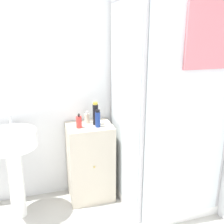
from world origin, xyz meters
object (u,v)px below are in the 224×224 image
object	(u,v)px
sink	(13,154)
lotion_bottle_white	(87,118)
soap_dispenser	(79,122)
shampoo_bottle_tall_black	(95,114)
shampoo_bottle_blue	(98,119)

from	to	relation	value
sink	lotion_bottle_white	bearing A→B (deg)	13.50
soap_dispenser	shampoo_bottle_tall_black	xyz separation A→B (m)	(0.18, 0.04, 0.06)
sink	soap_dispenser	world-z (taller)	sink
shampoo_bottle_tall_black	sink	bearing A→B (deg)	-172.80
shampoo_bottle_blue	lotion_bottle_white	distance (m)	0.17
shampoo_bottle_tall_black	lotion_bottle_white	bearing A→B (deg)	133.81
soap_dispenser	shampoo_bottle_blue	distance (m)	0.19
shampoo_bottle_blue	lotion_bottle_white	xyz separation A→B (m)	(-0.08, 0.15, -0.03)
soap_dispenser	shampoo_bottle_tall_black	size ratio (longest dim) A/B	0.62
sink	soap_dispenser	distance (m)	0.68
shampoo_bottle_tall_black	lotion_bottle_white	xyz separation A→B (m)	(-0.07, 0.08, -0.06)
soap_dispenser	shampoo_bottle_blue	size ratio (longest dim) A/B	0.83
sink	lotion_bottle_white	xyz separation A→B (m)	(0.75, 0.18, 0.22)
shampoo_bottle_tall_black	shampoo_bottle_blue	size ratio (longest dim) A/B	1.32
soap_dispenser	lotion_bottle_white	distance (m)	0.16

